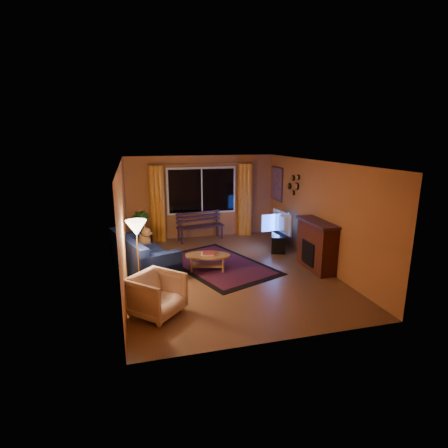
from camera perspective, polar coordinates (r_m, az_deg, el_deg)
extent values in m
cube|color=brown|center=(8.23, 0.54, -7.68)|extent=(4.50, 6.00, 0.02)
cube|color=white|center=(7.66, 0.58, 10.12)|extent=(4.50, 6.00, 0.02)
cube|color=#C0723A|center=(10.73, -3.69, 4.43)|extent=(4.50, 0.02, 2.50)
cube|color=#C0723A|center=(7.59, -16.14, -0.12)|extent=(0.02, 6.00, 2.50)
cube|color=#C0723A|center=(8.71, 15.07, 1.73)|extent=(0.02, 6.00, 2.50)
cube|color=black|center=(10.63, -3.64, 5.44)|extent=(2.00, 0.02, 1.30)
cylinder|color=#BF8C3F|center=(10.50, -3.66, 9.73)|extent=(3.20, 0.03, 0.03)
cylinder|color=orange|center=(10.45, -10.83, 3.23)|extent=(0.36, 0.36, 2.24)
cylinder|color=orange|center=(10.96, 3.41, 3.95)|extent=(0.36, 0.36, 2.24)
cube|color=#2F1A26|center=(10.56, -3.85, -1.50)|extent=(1.47, 0.69, 0.42)
imported|color=#235B1E|center=(10.44, -13.49, -0.57)|extent=(0.67, 0.67, 0.94)
cube|color=#0E1841|center=(8.27, -13.02, -4.65)|extent=(1.57, 2.33, 0.87)
imported|color=beige|center=(6.27, -10.94, -10.99)|extent=(1.08, 1.08, 0.81)
cylinder|color=#BF8C3F|center=(6.96, -13.83, -5.48)|extent=(0.29, 0.29, 1.51)
cube|color=maroon|center=(8.57, -0.90, -6.63)|extent=(2.75, 3.34, 0.02)
cylinder|color=#B77F44|center=(8.20, -2.66, -6.26)|extent=(1.30, 1.30, 0.38)
cube|color=black|center=(9.86, 8.84, -2.67)|extent=(0.75, 1.15, 0.46)
imported|color=black|center=(9.72, 8.95, 0.30)|extent=(0.21, 1.04, 0.59)
cube|color=maroon|center=(8.44, 14.85, -3.55)|extent=(0.40, 1.20, 1.10)
cube|color=#C95D30|center=(10.79, 8.59, 6.51)|extent=(0.04, 0.76, 0.96)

